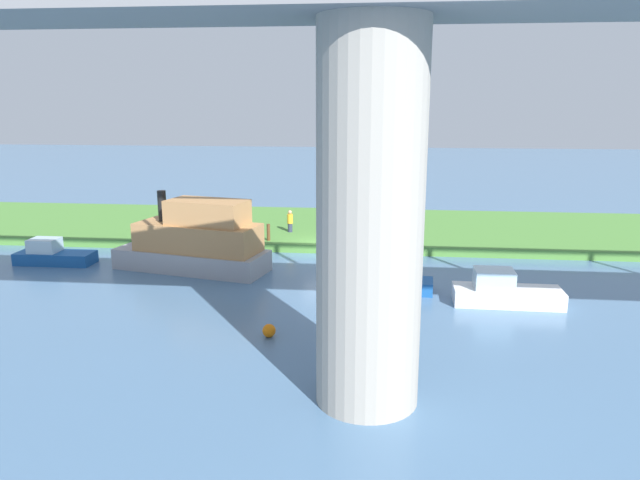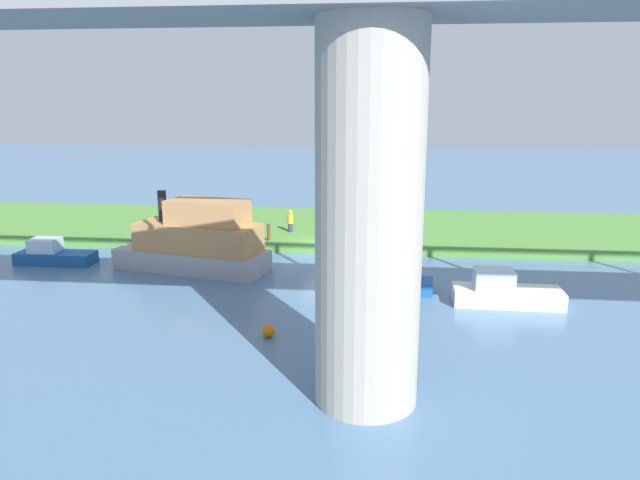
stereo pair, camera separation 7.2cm
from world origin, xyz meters
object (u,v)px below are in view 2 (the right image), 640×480
houseboat_blue (196,242)px  riverboat_paddlewheel (504,292)px  skiff_small (53,255)px  mooring_post (269,232)px  marker_buoy (269,331)px  bridge_pylon (369,222)px  motorboat_red (388,281)px  person_on_bank (290,221)px

houseboat_blue → riverboat_paddlewheel: size_ratio=1.81×
houseboat_blue → skiff_small: (8.10, -0.39, -1.02)m
mooring_post → skiff_small: (10.99, 4.43, -0.51)m
riverboat_paddlewheel → marker_buoy: (9.43, 4.67, -0.30)m
houseboat_blue → skiff_small: 8.17m
bridge_pylon → houseboat_blue: size_ratio=1.28×
bridge_pylon → mooring_post: bearing=-70.3°
riverboat_paddlewheel → motorboat_red: size_ratio=1.17×
bridge_pylon → motorboat_red: (-0.70, -10.29, -4.90)m
person_on_bank → motorboat_red: person_on_bank is taller
mooring_post → skiff_small: 11.86m
mooring_post → bridge_pylon: bearing=109.7°
skiff_small → motorboat_red: bearing=171.1°
marker_buoy → bridge_pylon: bearing=131.0°
mooring_post → motorboat_red: bearing=133.9°
mooring_post → marker_buoy: size_ratio=2.00×
houseboat_blue → motorboat_red: size_ratio=2.12×
person_on_bank → riverboat_paddlewheel: (-11.06, 11.05, -0.65)m
riverboat_paddlewheel → skiff_small: riverboat_paddlewheel is taller
person_on_bank → motorboat_red: size_ratio=0.35×
mooring_post → riverboat_paddlewheel: (-11.97, 8.57, -0.45)m
skiff_small → marker_buoy: bearing=146.9°
marker_buoy → motorboat_red: bearing=-126.7°
mooring_post → houseboat_blue: houseboat_blue is taller
mooring_post → motorboat_red: 10.09m
motorboat_red → person_on_bank: bearing=-58.0°
motorboat_red → marker_buoy: size_ratio=7.89×
motorboat_red → marker_buoy: 7.45m
motorboat_red → skiff_small: (17.98, -2.83, 0.03)m
riverboat_paddlewheel → marker_buoy: riverboat_paddlewheel is taller
mooring_post → houseboat_blue: bearing=59.1°
person_on_bank → skiff_small: person_on_bank is taller
motorboat_red → houseboat_blue: bearing=-13.9°
skiff_small → bridge_pylon: bearing=142.8°
motorboat_red → riverboat_paddlewheel: bearing=165.3°
motorboat_red → marker_buoy: motorboat_red is taller
marker_buoy → houseboat_blue: bearing=-57.2°
riverboat_paddlewheel → marker_buoy: 10.53m
riverboat_paddlewheel → motorboat_red: 5.15m
riverboat_paddlewheel → marker_buoy: bearing=26.3°
person_on_bank → riverboat_paddlewheel: bearing=135.0°
mooring_post → houseboat_blue: (2.89, 4.82, 0.51)m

